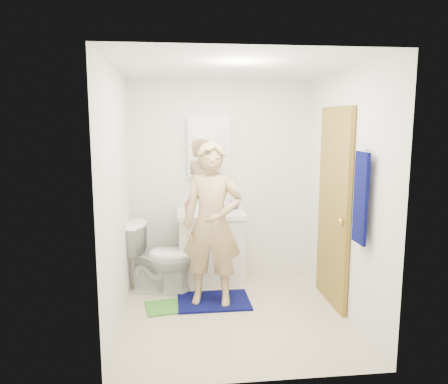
{
  "coord_description": "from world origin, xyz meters",
  "views": [
    {
      "loc": [
        -0.56,
        -4.11,
        1.91
      ],
      "look_at": [
        -0.07,
        0.25,
        1.19
      ],
      "focal_mm": 35.0,
      "sensor_mm": 36.0,
      "label": 1
    }
  ],
  "objects_px": {
    "man": "(212,224)",
    "vanity_cabinet": "(211,248)",
    "toilet": "(161,257)",
    "medicine_cabinet": "(209,147)",
    "soap_dispenser": "(189,205)",
    "towel": "(361,198)",
    "toothbrush_cup": "(234,205)"
  },
  "relations": [
    {
      "from": "toilet",
      "to": "man",
      "type": "bearing_deg",
      "value": -113.32
    },
    {
      "from": "vanity_cabinet",
      "to": "toothbrush_cup",
      "type": "xyz_separation_m",
      "value": [
        0.3,
        0.12,
        0.5
      ]
    },
    {
      "from": "medicine_cabinet",
      "to": "towel",
      "type": "relative_size",
      "value": 0.87
    },
    {
      "from": "towel",
      "to": "toothbrush_cup",
      "type": "xyz_separation_m",
      "value": [
        -0.88,
        1.6,
        -0.35
      ]
    },
    {
      "from": "medicine_cabinet",
      "to": "soap_dispenser",
      "type": "height_order",
      "value": "medicine_cabinet"
    },
    {
      "from": "man",
      "to": "vanity_cabinet",
      "type": "bearing_deg",
      "value": 99.35
    },
    {
      "from": "toothbrush_cup",
      "to": "towel",
      "type": "bearing_deg",
      "value": -61.25
    },
    {
      "from": "soap_dispenser",
      "to": "man",
      "type": "relative_size",
      "value": 0.12
    },
    {
      "from": "medicine_cabinet",
      "to": "toothbrush_cup",
      "type": "distance_m",
      "value": 0.77
    },
    {
      "from": "toilet",
      "to": "man",
      "type": "height_order",
      "value": "man"
    },
    {
      "from": "soap_dispenser",
      "to": "man",
      "type": "height_order",
      "value": "man"
    },
    {
      "from": "vanity_cabinet",
      "to": "medicine_cabinet",
      "type": "xyz_separation_m",
      "value": [
        0.0,
        0.22,
        1.2
      ]
    },
    {
      "from": "man",
      "to": "toothbrush_cup",
      "type": "bearing_deg",
      "value": 79.89
    },
    {
      "from": "medicine_cabinet",
      "to": "towel",
      "type": "height_order",
      "value": "medicine_cabinet"
    },
    {
      "from": "toilet",
      "to": "vanity_cabinet",
      "type": "bearing_deg",
      "value": -51.21
    },
    {
      "from": "vanity_cabinet",
      "to": "towel",
      "type": "xyz_separation_m",
      "value": [
        1.18,
        -1.48,
        0.85
      ]
    },
    {
      "from": "towel",
      "to": "toothbrush_cup",
      "type": "relative_size",
      "value": 6.54
    },
    {
      "from": "vanity_cabinet",
      "to": "toothbrush_cup",
      "type": "relative_size",
      "value": 6.54
    },
    {
      "from": "toilet",
      "to": "man",
      "type": "distance_m",
      "value": 0.84
    },
    {
      "from": "towel",
      "to": "man",
      "type": "relative_size",
      "value": 0.48
    },
    {
      "from": "vanity_cabinet",
      "to": "medicine_cabinet",
      "type": "bearing_deg",
      "value": 90.0
    },
    {
      "from": "toothbrush_cup",
      "to": "toilet",
      "type": "bearing_deg",
      "value": -156.97
    },
    {
      "from": "towel",
      "to": "vanity_cabinet",
      "type": "bearing_deg",
      "value": 128.47
    },
    {
      "from": "medicine_cabinet",
      "to": "man",
      "type": "relative_size",
      "value": 0.42
    },
    {
      "from": "towel",
      "to": "toothbrush_cup",
      "type": "bearing_deg",
      "value": 118.75
    },
    {
      "from": "toilet",
      "to": "soap_dispenser",
      "type": "bearing_deg",
      "value": -44.25
    },
    {
      "from": "towel",
      "to": "soap_dispenser",
      "type": "distance_m",
      "value": 2.05
    },
    {
      "from": "vanity_cabinet",
      "to": "toilet",
      "type": "bearing_deg",
      "value": -156.27
    },
    {
      "from": "vanity_cabinet",
      "to": "man",
      "type": "bearing_deg",
      "value": -93.24
    },
    {
      "from": "medicine_cabinet",
      "to": "man",
      "type": "xyz_separation_m",
      "value": [
        -0.04,
        -0.92,
        -0.74
      ]
    },
    {
      "from": "vanity_cabinet",
      "to": "toothbrush_cup",
      "type": "height_order",
      "value": "toothbrush_cup"
    },
    {
      "from": "medicine_cabinet",
      "to": "soap_dispenser",
      "type": "bearing_deg",
      "value": -131.91
    }
  ]
}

